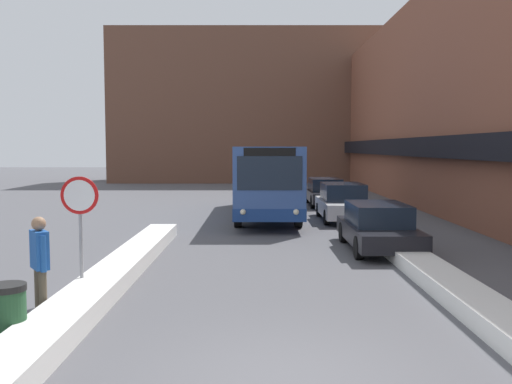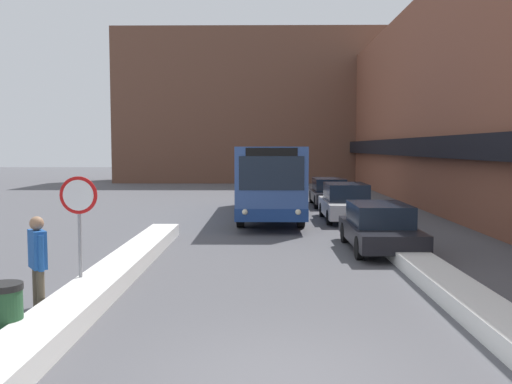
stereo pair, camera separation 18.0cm
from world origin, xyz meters
The scene contains 12 objects.
ground_plane centered at (0.00, 0.00, 0.00)m, with size 160.00×160.00×0.00m, color #515156.
building_row_right centered at (9.98, 24.00, 5.28)m, with size 5.50×60.00×10.60m.
building_backdrop_far centered at (0.00, 44.61, 6.54)m, with size 26.00×8.00×13.08m.
snow_bank_left centered at (-3.60, 4.83, 0.19)m, with size 0.90×15.00×0.39m.
snow_bank_right centered at (3.60, 3.94, 0.18)m, with size 0.90×11.51×0.36m.
city_bus centered at (0.05, 17.79, 1.69)m, with size 2.57×11.37×3.06m.
parked_car_front centered at (3.20, 9.52, 0.70)m, with size 1.85×4.52×1.38m.
parked_car_middle centered at (3.20, 16.36, 0.76)m, with size 1.89×4.45×1.54m.
parked_car_back centered at (3.20, 22.43, 0.72)m, with size 1.80×4.64×1.43m.
stop_sign centered at (-3.96, 4.20, 1.78)m, with size 0.76×0.08×2.45m.
pedestrian centered at (-4.22, 2.71, 1.09)m, with size 0.46×0.53×1.82m.
trash_bin centered at (-4.22, 1.35, 0.48)m, with size 0.59×0.59×0.95m.
Camera 2 is at (-0.23, -7.19, 3.03)m, focal length 40.00 mm.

